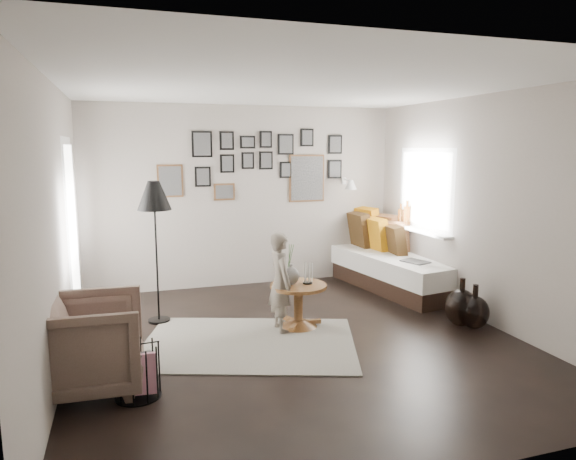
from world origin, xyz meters
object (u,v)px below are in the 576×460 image
object	(u,v)px
vase	(291,272)
armchair	(89,344)
daybed	(392,263)
pedestal_table	(298,307)
floor_lamp	(154,201)
magazine_basket	(137,371)
child	(281,282)
demijohn_large	(461,307)
demijohn_small	(474,312)

from	to	relation	value
vase	armchair	xyz separation A→B (m)	(-2.06, -0.91, -0.24)
daybed	armchair	bearing A→B (deg)	-161.42
pedestal_table	floor_lamp	size ratio (longest dim) A/B	0.39
vase	magazine_basket	distance (m)	2.10
daybed	child	size ratio (longest dim) A/B	2.15
daybed	armchair	distance (m)	4.52
floor_lamp	demijohn_large	distance (m)	3.67
pedestal_table	magazine_basket	distance (m)	2.11
demijohn_large	child	bearing A→B (deg)	166.68
armchair	vase	bearing A→B (deg)	-63.51
pedestal_table	demijohn_large	xyz separation A→B (m)	(1.78, -0.52, -0.02)
vase	demijohn_large	world-z (taller)	vase
daybed	child	distance (m)	2.44
magazine_basket	pedestal_table	bearing A→B (deg)	32.92
pedestal_table	demijohn_large	world-z (taller)	demijohn_large
vase	floor_lamp	bearing A→B (deg)	154.84
pedestal_table	vase	bearing A→B (deg)	165.96
floor_lamp	magazine_basket	distance (m)	2.20
demijohn_large	daybed	bearing A→B (deg)	87.13
demijohn_large	armchair	bearing A→B (deg)	-174.53
armchair	demijohn_small	xyz separation A→B (m)	(4.00, 0.26, -0.21)
pedestal_table	daybed	size ratio (longest dim) A/B	0.27
daybed	pedestal_table	bearing A→B (deg)	-156.06
magazine_basket	demijohn_large	world-z (taller)	demijohn_large
armchair	demijohn_large	xyz separation A→B (m)	(3.92, 0.38, -0.18)
vase	demijohn_large	bearing A→B (deg)	-16.08
floor_lamp	demijohn_large	world-z (taller)	floor_lamp
pedestal_table	vase	size ratio (longest dim) A/B	1.40
pedestal_table	armchair	size ratio (longest dim) A/B	0.73
armchair	demijohn_large	world-z (taller)	armchair
pedestal_table	vase	xyz separation A→B (m)	(-0.08, 0.02, 0.41)
armchair	child	xyz separation A→B (m)	(1.92, 0.85, 0.15)
armchair	demijohn_large	distance (m)	3.94
demijohn_small	child	world-z (taller)	child
vase	demijohn_large	distance (m)	1.98
daybed	demijohn_small	size ratio (longest dim) A/B	4.70
floor_lamp	magazine_basket	world-z (taller)	floor_lamp
armchair	demijohn_small	bearing A→B (deg)	-83.74
daybed	armchair	xyz separation A→B (m)	(-4.00, -2.11, 0.04)
pedestal_table	vase	distance (m)	0.42
vase	demijohn_small	bearing A→B (deg)	-18.64
pedestal_table	demijohn_small	bearing A→B (deg)	-18.84
magazine_basket	child	bearing A→B (deg)	35.41
daybed	demijohn_small	bearing A→B (deg)	-99.25
pedestal_table	armchair	world-z (taller)	armchair
vase	floor_lamp	size ratio (longest dim) A/B	0.28
demijohn_large	floor_lamp	bearing A→B (deg)	159.89
vase	floor_lamp	distance (m)	1.73
demijohn_large	demijohn_small	xyz separation A→B (m)	(0.08, -0.12, -0.02)
pedestal_table	demijohn_small	size ratio (longest dim) A/B	1.26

